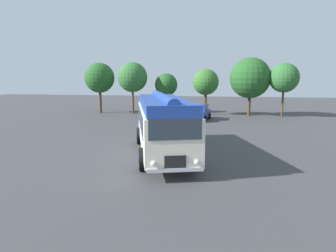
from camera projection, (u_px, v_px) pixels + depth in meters
The scene contains 10 objects.
ground_plane at pixel (170, 153), 17.44m from camera, with size 120.00×120.00×0.00m, color #3D3D3F.
vintage_bus at pixel (163, 121), 17.04m from camera, with size 5.57×10.34×3.49m.
car_near_left at pixel (170, 112), 31.76m from camera, with size 1.99×4.21×1.66m.
car_mid_left at pixel (199, 112), 31.80m from camera, with size 2.27×4.35×1.66m.
tree_far_left at pixel (99, 78), 38.09m from camera, with size 3.80×3.80×6.37m.
tree_left_of_centre at pixel (132, 78), 37.05m from camera, with size 3.70×3.70×6.39m.
tree_centre at pixel (167, 85), 38.03m from camera, with size 2.88×2.88×5.03m.
tree_right_of_centre at pixel (206, 82), 35.80m from camera, with size 3.12×3.12×5.52m.
tree_far_right at pixel (249, 78), 35.11m from camera, with size 4.78×4.78×6.83m.
tree_extra_right at pixel (284, 77), 33.76m from camera, with size 3.34×3.34×6.11m.
Camera 1 is at (3.34, -16.66, 4.26)m, focal length 32.00 mm.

